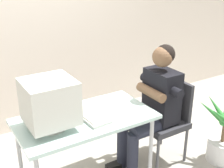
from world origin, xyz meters
name	(u,v)px	position (x,y,z in m)	size (l,w,h in m)	color
wall_back	(52,5)	(0.30, 1.40, 1.50)	(8.00, 0.10, 3.00)	beige
desk	(86,123)	(0.00, 0.00, 0.66)	(1.18, 0.64, 0.72)	#B7B7BC
crt_monitor	(50,102)	(-0.31, -0.02, 0.95)	(0.40, 0.38, 0.41)	silver
keyboard	(89,115)	(0.04, -0.01, 0.74)	(0.21, 0.44, 0.03)	silver
office_chair	(166,116)	(0.92, -0.02, 0.49)	(0.44, 0.44, 0.86)	#4C4C51
person_seated	(153,103)	(0.73, -0.02, 0.68)	(0.69, 0.55, 1.25)	black
potted_plant	(224,133)	(1.38, -0.40, 0.32)	(0.60, 0.61, 0.75)	silver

